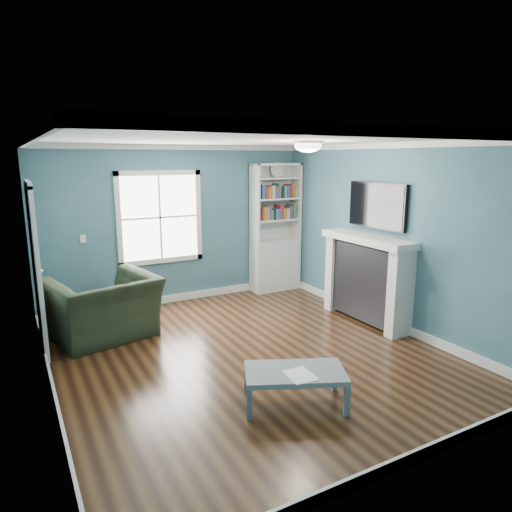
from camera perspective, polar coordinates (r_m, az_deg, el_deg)
floor at (r=5.82m, az=-0.95°, el=-12.12°), size 5.00×5.00×0.00m
room_walls at (r=5.36m, az=-1.01°, el=3.46°), size 5.00×5.00×5.00m
trim at (r=5.43m, az=-1.00°, el=-0.14°), size 4.50×5.00×2.60m
window at (r=7.56m, az=-11.92°, el=4.74°), size 1.40×0.06×1.50m
bookshelf at (r=8.31m, az=2.40°, el=1.98°), size 0.90×0.35×2.31m
fireplace at (r=6.91m, az=13.67°, el=-2.92°), size 0.44×1.58×1.30m
tv at (r=6.80m, az=14.89°, el=6.12°), size 0.06×1.10×0.65m
door at (r=6.24m, az=-25.82°, el=-1.29°), size 0.12×0.98×2.17m
ceiling_fixture at (r=5.86m, az=6.51°, el=13.62°), size 0.38×0.38×0.15m
light_switch at (r=7.34m, az=-20.81°, el=2.02°), size 0.08×0.01×0.12m
recliner at (r=6.46m, az=-18.56°, el=-4.93°), size 1.45×1.11×1.13m
coffee_table at (r=4.64m, az=4.89°, el=-14.60°), size 1.11×0.89×0.35m
paper_sheet at (r=4.53m, az=5.53°, el=-14.61°), size 0.27×0.33×0.00m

